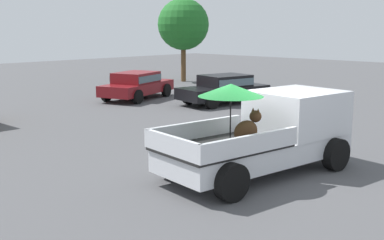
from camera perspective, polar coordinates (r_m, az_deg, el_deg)
name	(u,v)px	position (r m, az deg, el deg)	size (l,w,h in m)	color
ground_plane	(257,174)	(11.81, 7.61, -6.30)	(80.00, 80.00, 0.00)	#4C4C4F
pickup_truck_main	(270,131)	(11.87, 9.18, -1.34)	(5.26, 2.80, 2.24)	black
parked_sedan_near	(224,88)	(22.41, 3.79, 3.82)	(4.54, 2.53, 1.33)	black
parked_sedan_far	(137,84)	(23.99, -6.52, 4.23)	(4.63, 2.98, 1.33)	black
tree_by_lot	(183,25)	(31.70, -1.03, 11.17)	(3.30, 3.30, 5.33)	brown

